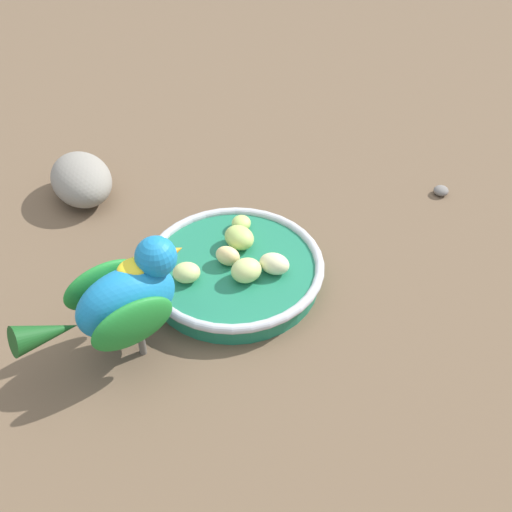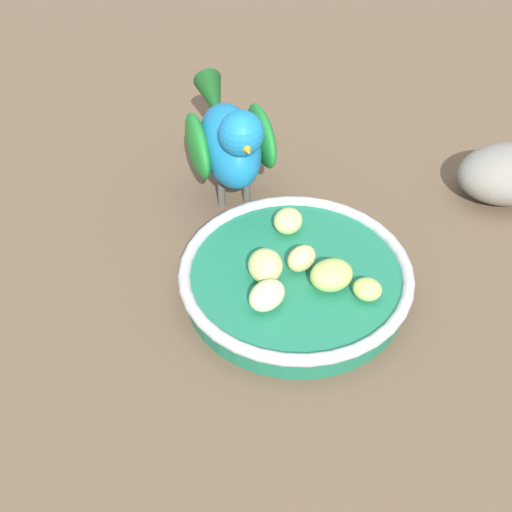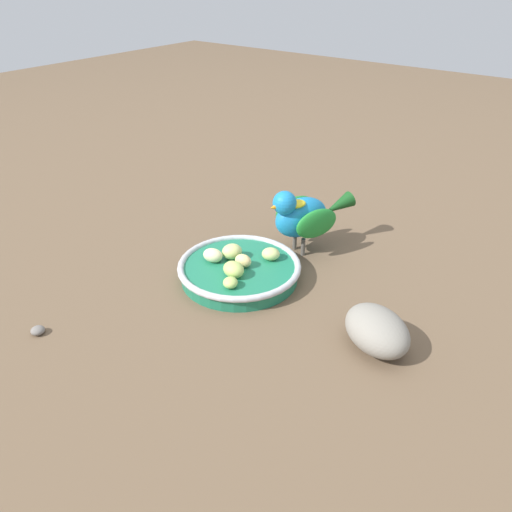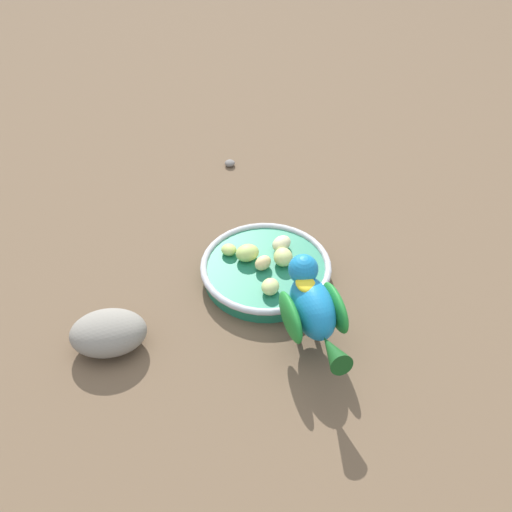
# 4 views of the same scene
# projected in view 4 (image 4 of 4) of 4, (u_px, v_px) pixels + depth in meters

# --- Properties ---
(ground_plane) EXTENTS (4.00, 4.00, 0.00)m
(ground_plane) POSITION_uv_depth(u_px,v_px,m) (242.00, 277.00, 0.96)
(ground_plane) COLOR brown
(feeding_bowl) EXTENTS (0.21, 0.21, 0.03)m
(feeding_bowl) POSITION_uv_depth(u_px,v_px,m) (266.00, 270.00, 0.95)
(feeding_bowl) COLOR #1E7251
(feeding_bowl) RESTS_ON ground_plane
(apple_piece_0) EXTENTS (0.04, 0.04, 0.02)m
(apple_piece_0) POSITION_uv_depth(u_px,v_px,m) (270.00, 287.00, 0.89)
(apple_piece_0) COLOR #C6D17A
(apple_piece_0) RESTS_ON feeding_bowl
(apple_piece_1) EXTENTS (0.04, 0.05, 0.03)m
(apple_piece_1) POSITION_uv_depth(u_px,v_px,m) (283.00, 257.00, 0.94)
(apple_piece_1) COLOR #C6D17A
(apple_piece_1) RESTS_ON feeding_bowl
(apple_piece_2) EXTENTS (0.04, 0.03, 0.02)m
(apple_piece_2) POSITION_uv_depth(u_px,v_px,m) (281.00, 244.00, 0.96)
(apple_piece_2) COLOR beige
(apple_piece_2) RESTS_ON feeding_bowl
(apple_piece_3) EXTENTS (0.03, 0.02, 0.02)m
(apple_piece_3) POSITION_uv_depth(u_px,v_px,m) (263.00, 263.00, 0.93)
(apple_piece_3) COLOR #E5C67F
(apple_piece_3) RESTS_ON feeding_bowl
(apple_piece_4) EXTENTS (0.04, 0.04, 0.03)m
(apple_piece_4) POSITION_uv_depth(u_px,v_px,m) (247.00, 253.00, 0.94)
(apple_piece_4) COLOR #B2CC66
(apple_piece_4) RESTS_ON feeding_bowl
(apple_piece_5) EXTENTS (0.03, 0.03, 0.02)m
(apple_piece_5) POSITION_uv_depth(u_px,v_px,m) (230.00, 249.00, 0.96)
(apple_piece_5) COLOR #B2CC66
(apple_piece_5) RESTS_ON feeding_bowl
(parrot) EXTENTS (0.11, 0.18, 0.13)m
(parrot) POSITION_uv_depth(u_px,v_px,m) (312.00, 308.00, 0.81)
(parrot) COLOR #59544C
(parrot) RESTS_ON ground_plane
(rock_large) EXTENTS (0.13, 0.12, 0.06)m
(rock_large) POSITION_uv_depth(u_px,v_px,m) (108.00, 332.00, 0.83)
(rock_large) COLOR gray
(rock_large) RESTS_ON ground_plane
(pebble_0) EXTENTS (0.03, 0.03, 0.01)m
(pebble_0) POSITION_uv_depth(u_px,v_px,m) (230.00, 163.00, 1.18)
(pebble_0) COLOR slate
(pebble_0) RESTS_ON ground_plane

